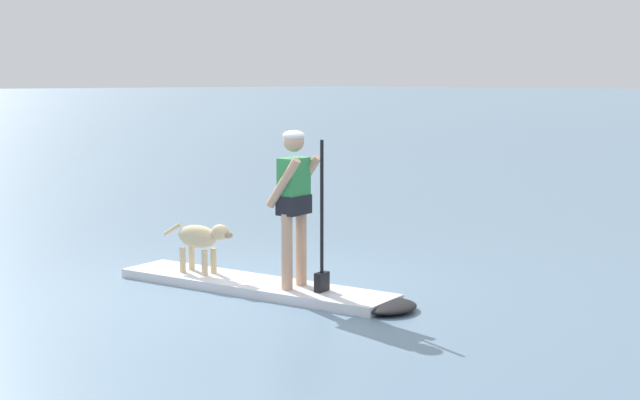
% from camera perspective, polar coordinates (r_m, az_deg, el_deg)
% --- Properties ---
extents(ground_plane, '(400.00, 400.00, 0.00)m').
position_cam_1_polar(ground_plane, '(10.10, -4.12, -5.58)').
color(ground_plane, slate).
extents(paddleboard, '(3.68, 1.45, 0.10)m').
position_cam_1_polar(paddleboard, '(9.96, -3.07, -5.47)').
color(paddleboard, silver).
rests_on(paddleboard, ground_plane).
extents(person_paddler, '(0.66, 0.55, 1.66)m').
position_cam_1_polar(person_paddler, '(9.59, -1.55, 0.15)').
color(person_paddler, tan).
rests_on(person_paddler, paddleboard).
extents(dog, '(1.00, 0.34, 0.58)m').
position_cam_1_polar(dog, '(10.47, -7.40, -2.40)').
color(dog, '#CCB78C').
rests_on(dog, paddleboard).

